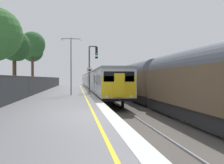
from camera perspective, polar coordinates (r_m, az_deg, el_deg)
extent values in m
cube|color=slate|center=(11.19, -15.50, -10.40)|extent=(6.40, 110.00, 1.00)
cube|color=silver|center=(11.12, -0.38, -7.78)|extent=(0.60, 110.00, 0.01)
cube|color=yellow|center=(11.04, -4.27, -7.85)|extent=(0.12, 110.00, 0.01)
cube|color=gray|center=(11.49, 4.60, -12.42)|extent=(0.07, 110.00, 0.08)
cube|color=gray|center=(11.88, 11.51, -11.98)|extent=(0.07, 110.00, 0.08)
cube|color=gray|center=(12.97, 22.42, -10.94)|extent=(0.07, 110.00, 0.08)
cube|color=#B7B7BC|center=(28.40, -1.90, 0.04)|extent=(2.80, 20.25, 2.30)
cube|color=black|center=(28.44, -1.90, -2.53)|extent=(2.64, 19.65, 0.25)
cube|color=gray|center=(28.41, -1.90, 2.60)|extent=(2.68, 20.25, 0.24)
cube|color=black|center=(28.27, -4.75, 0.64)|extent=(0.02, 18.65, 0.84)
cube|color=silver|center=(23.22, -3.94, -0.40)|extent=(0.03, 1.10, 1.90)
cube|color=silver|center=(33.32, -5.32, -0.02)|extent=(0.03, 1.10, 1.90)
cylinder|color=black|center=(20.94, -1.66, -5.11)|extent=(0.12, 0.84, 0.84)
cylinder|color=black|center=(21.18, 2.55, -5.04)|extent=(0.12, 0.84, 0.84)
cylinder|color=black|center=(35.88, -4.52, -2.62)|extent=(0.12, 0.84, 0.84)
cylinder|color=black|center=(36.02, -2.04, -2.61)|extent=(0.12, 0.84, 0.84)
cube|color=#B7B7BC|center=(49.17, -4.68, 0.38)|extent=(2.80, 20.25, 2.30)
cube|color=black|center=(49.19, -4.68, -1.10)|extent=(2.64, 19.65, 0.25)
cube|color=gray|center=(49.17, -4.68, 1.86)|extent=(2.68, 20.25, 0.24)
cube|color=black|center=(49.09, -6.33, 0.73)|extent=(0.02, 18.65, 0.84)
cube|color=silver|center=(44.03, -6.08, 0.19)|extent=(0.03, 1.10, 1.90)
cube|color=silver|center=(54.15, -6.53, 0.32)|extent=(0.03, 1.10, 1.90)
cylinder|color=black|center=(41.66, -5.07, -2.14)|extent=(0.12, 0.84, 0.84)
cylinder|color=black|center=(41.78, -2.93, -2.13)|extent=(0.12, 0.84, 0.84)
cylinder|color=black|center=(56.68, -5.97, -1.35)|extent=(0.12, 0.84, 0.84)
cylinder|color=black|center=(56.77, -4.40, -1.34)|extent=(0.12, 0.84, 0.84)
cube|color=#B7B7BC|center=(69.98, -5.81, 0.52)|extent=(2.80, 20.25, 2.30)
cube|color=black|center=(70.00, -5.81, -0.52)|extent=(2.64, 19.65, 0.25)
cube|color=gray|center=(69.99, -5.81, 1.56)|extent=(2.68, 20.25, 0.24)
cube|color=black|center=(69.93, -6.97, 0.76)|extent=(0.02, 18.65, 0.84)
cube|color=silver|center=(64.87, -6.85, 0.40)|extent=(0.03, 1.10, 1.90)
cube|color=silver|center=(74.99, -7.07, 0.46)|extent=(0.03, 1.10, 1.90)
cylinder|color=black|center=(62.47, -6.20, -1.14)|extent=(0.12, 0.84, 0.84)
cylinder|color=black|center=(62.55, -4.77, -1.14)|extent=(0.12, 0.84, 0.84)
cylinder|color=black|center=(77.50, -6.64, -0.76)|extent=(0.12, 0.84, 0.84)
cylinder|color=black|center=(77.56, -5.49, -0.75)|extent=(0.12, 0.84, 0.84)
cube|color=yellow|center=(18.42, 1.69, -1.19)|extent=(2.70, 0.10, 1.70)
cube|color=black|center=(18.40, 1.70, 1.30)|extent=(2.40, 0.08, 0.80)
cube|color=yellow|center=(18.28, 1.77, -0.73)|extent=(0.80, 0.24, 1.80)
cylinder|color=white|center=(18.26, -1.22, -3.56)|extent=(0.18, 0.06, 0.18)
cylinder|color=white|center=(18.60, 4.61, -3.48)|extent=(0.18, 0.06, 0.18)
cylinder|color=black|center=(18.20, 1.85, -4.37)|extent=(0.20, 0.35, 0.20)
cube|color=black|center=(49.18, -4.69, 2.15)|extent=(0.60, 0.90, 0.20)
cube|color=#232326|center=(15.78, 19.08, -6.66)|extent=(2.30, 12.54, 0.79)
cube|color=brown|center=(15.66, 19.11, -0.97)|extent=(2.60, 11.74, 2.34)
cylinder|color=#515660|center=(15.67, 19.13, 3.32)|extent=(2.39, 11.34, 2.39)
cylinder|color=black|center=(19.38, 11.14, -5.61)|extent=(0.12, 0.84, 0.84)
cylinder|color=black|center=(19.96, 15.38, -5.44)|extent=(0.12, 0.84, 0.84)
cube|color=#232326|center=(28.24, 6.44, -3.32)|extent=(2.30, 12.54, 0.79)
cube|color=brown|center=(28.17, 6.44, -0.14)|extent=(2.60, 11.74, 2.34)
cylinder|color=#515660|center=(28.17, 6.45, 2.25)|extent=(2.39, 11.34, 2.39)
cylinder|color=black|center=(23.94, 7.27, -4.37)|extent=(0.12, 0.84, 0.84)
cylinder|color=black|center=(24.40, 10.80, -4.28)|extent=(0.12, 0.84, 0.84)
cylinder|color=black|center=(32.21, 3.14, -3.02)|extent=(0.12, 0.84, 0.84)
cylinder|color=black|center=(32.56, 5.83, -2.98)|extent=(0.12, 0.84, 0.84)
cylinder|color=#47474C|center=(28.29, -5.44, 2.98)|extent=(0.18, 0.18, 5.45)
cube|color=#47474C|center=(28.54, -4.53, 8.46)|extent=(0.90, 0.12, 0.12)
cube|color=black|center=(28.51, -3.72, 7.35)|extent=(0.28, 0.20, 1.00)
cylinder|color=black|center=(28.43, -3.70, 8.02)|extent=(0.16, 0.04, 0.16)
cylinder|color=black|center=(28.39, -3.70, 7.38)|extent=(0.16, 0.04, 0.16)
cylinder|color=#19D83F|center=(28.35, -3.70, 6.74)|extent=(0.16, 0.04, 0.16)
cube|color=black|center=(28.43, -3.72, 5.85)|extent=(0.32, 0.16, 0.24)
cylinder|color=#59595B|center=(26.03, -5.39, -0.05)|extent=(0.08, 0.08, 2.53)
cylinder|color=black|center=(26.04, -5.39, 2.86)|extent=(0.59, 0.02, 0.59)
cylinder|color=silver|center=(26.03, -5.39, 2.86)|extent=(0.56, 0.02, 0.56)
cube|color=black|center=(26.02, -5.39, 2.86)|extent=(0.24, 0.01, 0.18)
cylinder|color=#93999E|center=(24.53, -9.76, 3.70)|extent=(0.14, 0.14, 5.79)
cube|color=#93999E|center=(24.82, -8.72, 10.16)|extent=(0.90, 0.08, 0.08)
cylinder|color=silver|center=(24.81, -7.66, 9.98)|extent=(0.20, 0.20, 0.18)
cube|color=#93999E|center=(24.84, -10.83, 10.15)|extent=(0.90, 0.08, 0.08)
cylinder|color=silver|center=(24.85, -11.88, 9.95)|extent=(0.20, 0.20, 0.18)
cylinder|color=#38383D|center=(22.99, -19.25, -1.06)|extent=(0.07, 0.07, 1.85)
cylinder|color=#38383D|center=(34.54, -15.62, -0.42)|extent=(0.07, 0.07, 1.85)
cylinder|color=#38383D|center=(46.16, -13.82, -0.10)|extent=(0.07, 0.07, 1.85)
cylinder|color=#38383D|center=(57.80, -12.74, 0.09)|extent=(0.07, 0.07, 1.85)
cylinder|color=#473323|center=(42.24, -18.43, 2.12)|extent=(0.35, 0.35, 5.28)
sphere|color=#234C23|center=(42.48, -18.45, 7.00)|extent=(3.54, 3.54, 3.54)
sphere|color=#234C23|center=(42.29, -18.44, 6.42)|extent=(2.42, 2.42, 2.42)
cylinder|color=#473323|center=(29.12, -22.26, 1.86)|extent=(0.42, 0.42, 4.44)
sphere|color=#234C23|center=(29.35, -22.30, 8.08)|extent=(3.49, 3.49, 3.49)
sphere|color=#234C23|center=(29.33, -21.61, 7.23)|extent=(2.62, 2.62, 2.62)
cylinder|color=#473323|center=(38.07, -18.45, 2.64)|extent=(0.39, 0.39, 5.78)
sphere|color=#285628|center=(38.40, -18.48, 8.52)|extent=(3.83, 3.83, 3.83)
sphere|color=#285628|center=(38.94, -18.69, 7.71)|extent=(2.89, 2.89, 2.89)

